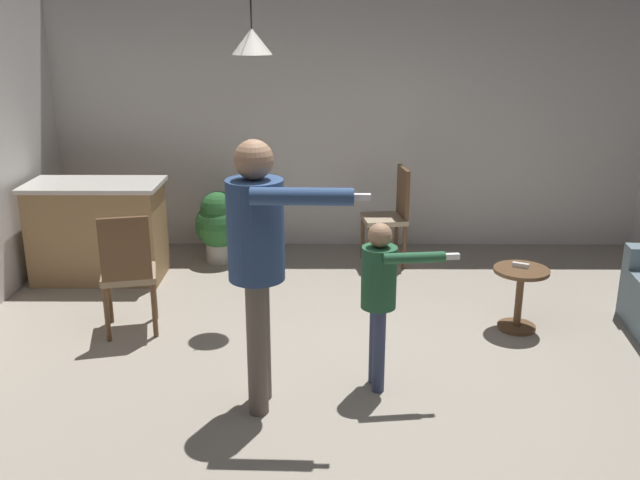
{
  "coord_description": "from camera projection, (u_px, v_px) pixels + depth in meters",
  "views": [
    {
      "loc": [
        -0.28,
        -4.3,
        2.42
      ],
      "look_at": [
        -0.31,
        0.16,
        1.0
      ],
      "focal_mm": 39.14,
      "sensor_mm": 36.0,
      "label": 1
    }
  ],
  "objects": [
    {
      "name": "side_table_by_couch",
      "position": [
        520.0,
        291.0,
        5.6
      ],
      "size": [
        0.44,
        0.44,
        0.52
      ],
      "color": "brown",
      "rests_on": "ground"
    },
    {
      "name": "potted_plant_corner",
      "position": [
        219.0,
        223.0,
        7.16
      ],
      "size": [
        0.49,
        0.49,
        0.75
      ],
      "color": "#B7B2AD",
      "rests_on": "ground"
    },
    {
      "name": "person_child",
      "position": [
        380.0,
        288.0,
        4.59
      ],
      "size": [
        0.62,
        0.34,
        1.17
      ],
      "rotation": [
        0.0,
        0.0,
        -1.46
      ],
      "color": "#384260",
      "rests_on": "ground"
    },
    {
      "name": "dining_chair_by_counter",
      "position": [
        391.0,
        212.0,
        7.07
      ],
      "size": [
        0.47,
        0.47,
        1.0
      ],
      "rotation": [
        0.0,
        0.0,
        1.71
      ],
      "color": "brown",
      "rests_on": "ground"
    },
    {
      "name": "spare_remote_on_table",
      "position": [
        521.0,
        265.0,
        5.57
      ],
      "size": [
        0.13,
        0.09,
        0.04
      ],
      "primitive_type": "cube",
      "rotation": [
        0.0,
        0.0,
        1.11
      ],
      "color": "white",
      "rests_on": "side_table_by_couch"
    },
    {
      "name": "person_adult",
      "position": [
        259.0,
        248.0,
        4.25
      ],
      "size": [
        0.85,
        0.53,
        1.75
      ],
      "rotation": [
        0.0,
        0.0,
        -1.6
      ],
      "color": "#60564C",
      "rests_on": "ground"
    },
    {
      "name": "wall_back",
      "position": [
        350.0,
        123.0,
        7.47
      ],
      "size": [
        6.4,
        0.1,
        2.7
      ],
      "primitive_type": "cube",
      "color": "silver",
      "rests_on": "ground"
    },
    {
      "name": "ground",
      "position": [
        364.0,
        384.0,
        4.83
      ],
      "size": [
        7.68,
        7.68,
        0.0
      ],
      "primitive_type": "plane",
      "color": "#9E9384"
    },
    {
      "name": "ceiling_light_pendant",
      "position": [
        252.0,
        41.0,
        5.41
      ],
      "size": [
        0.32,
        0.32,
        0.55
      ],
      "color": "silver"
    },
    {
      "name": "dining_chair_near_wall",
      "position": [
        128.0,
        269.0,
        5.45
      ],
      "size": [
        0.51,
        0.51,
        1.0
      ],
      "rotation": [
        0.0,
        0.0,
        0.23
      ],
      "color": "brown",
      "rests_on": "ground"
    },
    {
      "name": "kitchen_counter",
      "position": [
        98.0,
        231.0,
        6.68
      ],
      "size": [
        1.26,
        0.66,
        0.95
      ],
      "color": "#99754C",
      "rests_on": "ground"
    }
  ]
}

